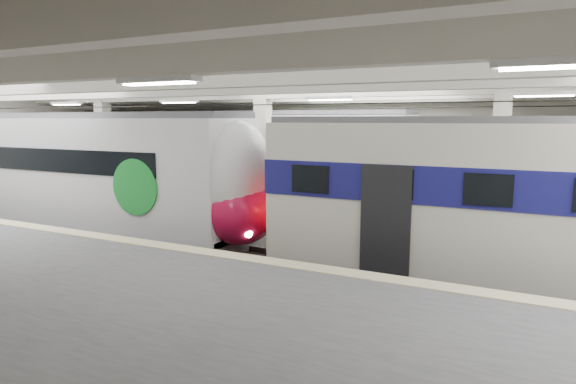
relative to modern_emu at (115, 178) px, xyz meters
The scene contains 4 objects.
station_hall 7.64m from the modern_emu, 13.27° to the right, with size 36.00×24.00×5.75m.
modern_emu is the anchor object (origin of this frame).
older_rer 13.38m from the modern_emu, ahead, with size 13.17×2.91×4.36m.
far_train 5.85m from the modern_emu, 70.26° to the left, with size 14.57×3.13×4.62m.
Camera 1 is at (5.64, -12.50, 4.30)m, focal length 30.00 mm.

